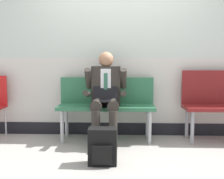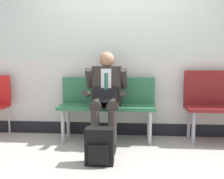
# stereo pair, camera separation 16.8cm
# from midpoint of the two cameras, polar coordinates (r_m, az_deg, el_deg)

# --- Properties ---
(ground_plane) EXTENTS (18.00, 18.00, 0.00)m
(ground_plane) POSITION_cam_midpoint_polar(r_m,az_deg,el_deg) (3.46, 2.66, -12.80)
(ground_plane) COLOR #9E9991
(station_wall) EXTENTS (6.13, 0.14, 2.76)m
(station_wall) POSITION_cam_midpoint_polar(r_m,az_deg,el_deg) (4.03, 3.17, 9.54)
(station_wall) COLOR beige
(station_wall) RESTS_ON ground
(bench_with_person) EXTENTS (1.36, 0.42, 0.89)m
(bench_with_person) POSITION_cam_midpoint_polar(r_m,az_deg,el_deg) (3.79, 0.27, -2.70)
(bench_with_person) COLOR #2D6B47
(bench_with_person) RESTS_ON ground
(bench_empty) EXTENTS (1.01, 0.42, 0.99)m
(bench_empty) POSITION_cam_midpoint_polar(r_m,az_deg,el_deg) (4.00, 23.78, -2.33)
(bench_empty) COLOR maroon
(bench_empty) RESTS_ON ground
(person_seated) EXTENTS (0.57, 0.70, 1.25)m
(person_seated) POSITION_cam_midpoint_polar(r_m,az_deg,el_deg) (3.58, 0.02, -1.09)
(person_seated) COLOR #2D2823
(person_seated) RESTS_ON ground
(backpack) EXTENTS (0.31, 0.21, 0.40)m
(backpack) POSITION_cam_midpoint_polar(r_m,az_deg,el_deg) (2.94, -1.02, -12.25)
(backpack) COLOR black
(backpack) RESTS_ON ground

